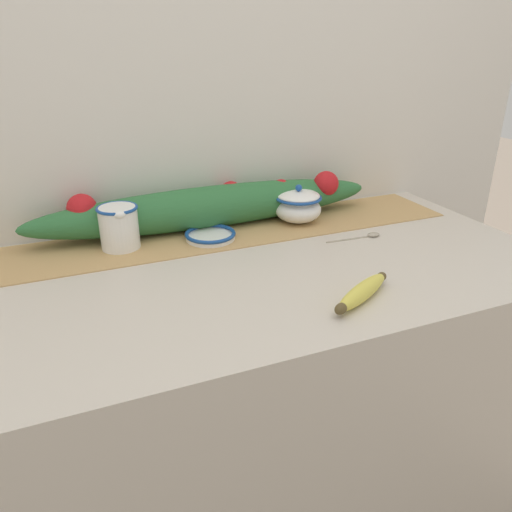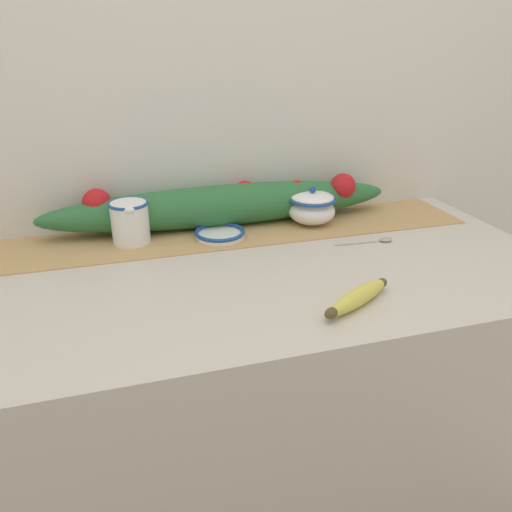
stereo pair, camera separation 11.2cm
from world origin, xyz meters
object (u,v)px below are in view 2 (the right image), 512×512
at_px(sugar_bowl, 312,207).
at_px(spoon, 381,240).
at_px(small_dish, 220,234).
at_px(cream_pitcher, 130,221).
at_px(banana, 358,297).

height_order(sugar_bowl, spoon, sugar_bowl).
bearing_deg(small_dish, sugar_bowl, 6.63).
bearing_deg(cream_pitcher, sugar_bowl, -0.16).
relative_size(cream_pitcher, spoon, 0.76).
relative_size(sugar_bowl, spoon, 0.84).
distance_m(small_dish, banana, 0.48).
height_order(sugar_bowl, small_dish, sugar_bowl).
bearing_deg(cream_pitcher, small_dish, -8.37).
xyz_separation_m(sugar_bowl, small_dish, (-0.28, -0.03, -0.04)).
distance_m(sugar_bowl, spoon, 0.23).
distance_m(cream_pitcher, banana, 0.64).
distance_m(sugar_bowl, small_dish, 0.29).
bearing_deg(sugar_bowl, banana, -101.05).
height_order(small_dish, spoon, small_dish).
relative_size(sugar_bowl, banana, 0.70).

